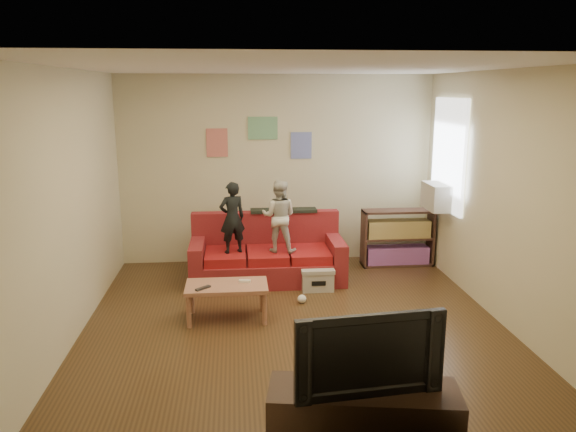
{
  "coord_description": "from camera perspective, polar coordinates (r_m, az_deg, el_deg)",
  "views": [
    {
      "loc": [
        -0.6,
        -5.54,
        2.5
      ],
      "look_at": [
        0.0,
        0.8,
        1.05
      ],
      "focal_mm": 35.0,
      "sensor_mm": 36.0,
      "label": 1
    }
  ],
  "objects": [
    {
      "name": "room_shell",
      "position": [
        5.69,
        0.76,
        1.16
      ],
      "size": [
        4.52,
        5.02,
        2.72
      ],
      "color": "#4E351C",
      "rests_on": "ground"
    },
    {
      "name": "sofa",
      "position": [
        7.54,
        -2.14,
        -4.17
      ],
      "size": [
        2.01,
        0.93,
        0.89
      ],
      "color": "maroon",
      "rests_on": "ground"
    },
    {
      "name": "child_a",
      "position": [
        7.21,
        -5.69,
        -0.17
      ],
      "size": [
        0.39,
        0.32,
        0.93
      ],
      "primitive_type": "imported",
      "rotation": [
        0.0,
        0.0,
        3.48
      ],
      "color": "black",
      "rests_on": "sofa"
    },
    {
      "name": "child_b",
      "position": [
        7.23,
        -0.93,
        -0.02
      ],
      "size": [
        0.53,
        0.46,
        0.94
      ],
      "primitive_type": "imported",
      "rotation": [
        0.0,
        0.0,
        2.9
      ],
      "color": "beige",
      "rests_on": "sofa"
    },
    {
      "name": "coffee_table",
      "position": [
        6.25,
        -6.25,
        -7.42
      ],
      "size": [
        0.9,
        0.49,
        0.4
      ],
      "color": "#B3755A",
      "rests_on": "ground"
    },
    {
      "name": "remote",
      "position": [
        6.12,
        -8.64,
        -7.25
      ],
      "size": [
        0.17,
        0.16,
        0.02
      ],
      "primitive_type": "cube",
      "rotation": [
        0.0,
        0.0,
        0.75
      ],
      "color": "black",
      "rests_on": "coffee_table"
    },
    {
      "name": "game_controller",
      "position": [
        6.27,
        -4.42,
        -6.61
      ],
      "size": [
        0.13,
        0.06,
        0.03
      ],
      "primitive_type": "cube",
      "rotation": [
        0.0,
        0.0,
        -0.17
      ],
      "color": "white",
      "rests_on": "coffee_table"
    },
    {
      "name": "bookshelf",
      "position": [
        8.23,
        11.03,
        -2.46
      ],
      "size": [
        1.02,
        0.31,
        0.81
      ],
      "color": "#452C23",
      "rests_on": "ground"
    },
    {
      "name": "window",
      "position": [
        7.77,
        16.0,
        5.99
      ],
      "size": [
        0.04,
        1.08,
        1.48
      ],
      "primitive_type": "cube",
      "color": "white",
      "rests_on": "room_shell"
    },
    {
      "name": "ac_unit",
      "position": [
        7.81,
        14.93,
        1.92
      ],
      "size": [
        0.28,
        0.55,
        0.35
      ],
      "primitive_type": "cube",
      "color": "#B7B2A3",
      "rests_on": "window"
    },
    {
      "name": "artwork_left",
      "position": [
        8.06,
        -7.22,
        7.4
      ],
      "size": [
        0.3,
        0.01,
        0.4
      ],
      "primitive_type": "cube",
      "color": "#D87266",
      "rests_on": "room_shell"
    },
    {
      "name": "artwork_center",
      "position": [
        8.05,
        -2.58,
        8.91
      ],
      "size": [
        0.42,
        0.01,
        0.32
      ],
      "primitive_type": "cube",
      "color": "#72B27F",
      "rests_on": "room_shell"
    },
    {
      "name": "artwork_right",
      "position": [
        8.12,
        1.35,
        7.18
      ],
      "size": [
        0.3,
        0.01,
        0.38
      ],
      "primitive_type": "cube",
      "color": "#727FCC",
      "rests_on": "room_shell"
    },
    {
      "name": "file_box",
      "position": [
        7.18,
        2.96,
        -6.33
      ],
      "size": [
        0.42,
        0.32,
        0.29
      ],
      "color": "beige",
      "rests_on": "ground"
    },
    {
      "name": "tv_stand",
      "position": [
        4.18,
        7.62,
        -19.96
      ],
      "size": [
        1.36,
        0.64,
        0.49
      ],
      "primitive_type": "cube",
      "rotation": [
        0.0,
        0.0,
        -0.16
      ],
      "color": "#38241A",
      "rests_on": "ground"
    },
    {
      "name": "television",
      "position": [
        3.91,
        7.86,
        -13.29
      ],
      "size": [
        1.03,
        0.24,
        0.59
      ],
      "primitive_type": "imported",
      "rotation": [
        0.0,
        0.0,
        0.1
      ],
      "color": "black",
      "rests_on": "tv_stand"
    },
    {
      "name": "tissue",
      "position": [
        6.75,
        1.42,
        -8.43
      ],
      "size": [
        0.12,
        0.12,
        0.1
      ],
      "primitive_type": "sphere",
      "rotation": [
        0.0,
        0.0,
        -0.17
      ],
      "color": "white",
      "rests_on": "ground"
    }
  ]
}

